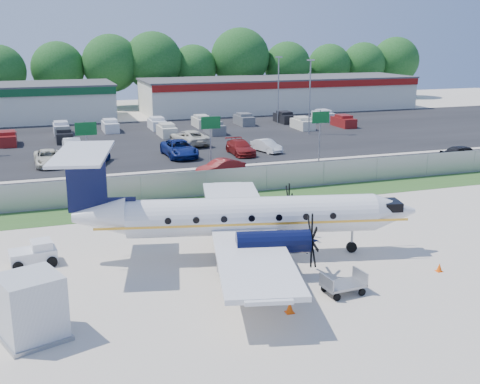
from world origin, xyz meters
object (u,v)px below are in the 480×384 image
object	(u,v)px
aircraft	(245,216)
baggage_cart_near	(238,271)
pushback_tug	(35,254)
baggage_cart_far	(343,284)
service_container	(32,309)

from	to	relation	value
aircraft	baggage_cart_near	size ratio (longest dim) A/B	10.14
aircraft	pushback_tug	distance (m)	11.51
aircraft	baggage_cart_far	world-z (taller)	aircraft
aircraft	service_container	bearing A→B (deg)	-151.97
service_container	aircraft	bearing A→B (deg)	28.03
aircraft	baggage_cart_far	xyz separation A→B (m)	(2.81, -6.28, -1.87)
aircraft	pushback_tug	bearing A→B (deg)	167.22
pushback_tug	service_container	xyz separation A→B (m)	(-0.18, -8.52, 0.66)
baggage_cart_far	pushback_tug	bearing A→B (deg)	147.69
pushback_tug	baggage_cart_near	bearing A→B (deg)	-29.31
aircraft	baggage_cart_far	size ratio (longest dim) A/B	9.49
pushback_tug	baggage_cart_near	distance (m)	11.13
aircraft	service_container	world-z (taller)	aircraft
baggage_cart_far	baggage_cart_near	bearing A→B (deg)	141.46
service_container	baggage_cart_near	bearing A→B (deg)	17.28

